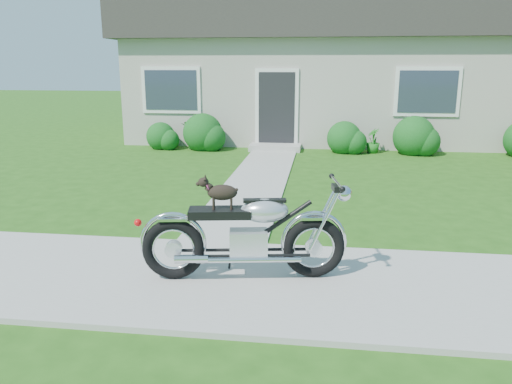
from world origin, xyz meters
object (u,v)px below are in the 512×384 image
at_px(house, 331,69).
at_px(motorcycle_with_dog, 248,234).
at_px(potted_plant_right, 373,141).
at_px(potted_plant_left, 194,136).

relative_size(house, motorcycle_with_dog, 5.69).
bearing_deg(house, potted_plant_right, -71.84).
height_order(potted_plant_left, potted_plant_right, potted_plant_left).
relative_size(potted_plant_right, motorcycle_with_dog, 0.30).
distance_m(house, potted_plant_left, 5.41).
distance_m(potted_plant_left, motorcycle_with_dog, 8.98).
height_order(potted_plant_left, motorcycle_with_dog, motorcycle_with_dog).
distance_m(potted_plant_left, potted_plant_right, 4.90).
distance_m(house, potted_plant_right, 4.06).
relative_size(potted_plant_left, motorcycle_with_dog, 0.34).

